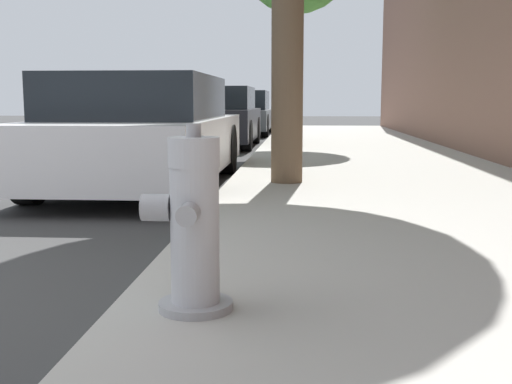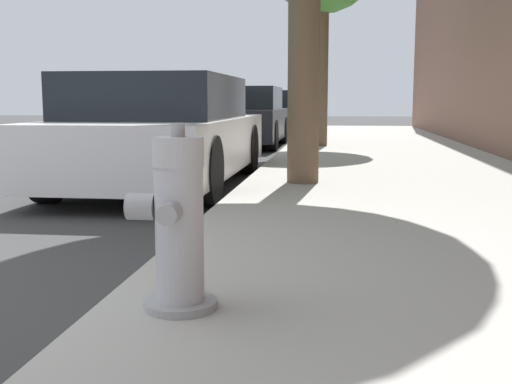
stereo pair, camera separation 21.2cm
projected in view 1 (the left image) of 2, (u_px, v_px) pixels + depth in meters
fire_hydrant at (193, 227)px, 2.64m from camera, size 0.37×0.40×0.78m
parked_car_near at (144, 133)px, 7.55m from camera, size 1.84×4.56×1.31m
parked_car_mid at (218, 118)px, 14.16m from camera, size 1.69×3.83×1.32m
parked_car_far at (240, 113)px, 19.27m from camera, size 1.88×4.03×1.31m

